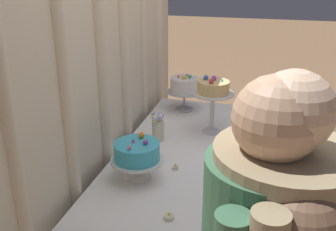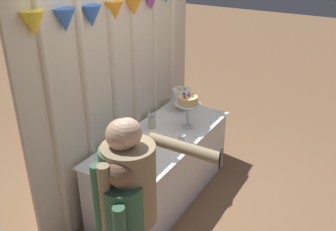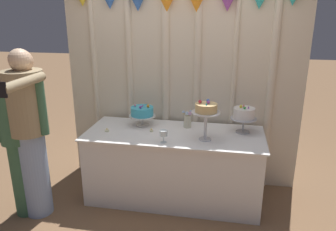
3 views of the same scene
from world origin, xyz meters
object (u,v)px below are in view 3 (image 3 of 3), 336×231
Objects in this scene: cake_display_rightmost at (244,114)px; guest_man_dark_suit at (30,128)px; wine_glass at (164,134)px; guest_man_pink_jacket at (16,139)px; cake_display_center at (206,110)px; tealight_far_left at (107,131)px; cake_table at (174,165)px; flower_vase at (187,120)px; cake_display_leftmost at (142,112)px; guest_girl_blue_dress at (29,129)px; tealight_near_left at (151,131)px.

guest_man_dark_suit reaches higher than cake_display_rightmost.
guest_man_pink_jacket is at bearing -167.47° from wine_glass.
cake_display_center reaches higher than tealight_far_left.
guest_man_pink_jacket is at bearing -146.35° from tealight_far_left.
tealight_far_left is at bearing 33.65° from guest_man_pink_jacket.
cake_table is 9.89× the size of flower_vase.
cake_table is 4.59× the size of cake_display_center.
cake_display_leftmost is 1.33m from guest_man_pink_jacket.
guest_man_pink_jacket is 0.17m from guest_girl_blue_dress.
cake_display_rightmost is (0.73, 0.15, 0.60)m from cake_table.
guest_man_dark_suit is (-1.71, -0.39, -0.16)m from cake_display_center.
cake_display_center reaches higher than flower_vase.
cake_table is at bearing -23.05° from cake_display_leftmost.
guest_man_dark_suit is 0.99× the size of guest_girl_blue_dress.
cake_table is 1.57m from guest_girl_blue_dress.
guest_man_dark_suit is at bearing -155.02° from tealight_near_left.
cake_display_rightmost is 0.21× the size of guest_man_pink_jacket.
cake_table is at bearing 7.97° from tealight_far_left.
cake_display_leftmost is at bearing 126.81° from wine_glass.
wine_glass is at bearing -159.82° from cake_display_center.
cake_display_leftmost is 1.21m from guest_girl_blue_dress.
cake_display_center is at bearing -22.48° from cake_display_leftmost.
tealight_far_left is at bearing -169.61° from tealight_near_left.
tealight_far_left is at bearing -172.03° from cake_table.
cake_display_leftmost is at bearing 129.05° from tealight_near_left.
tealight_near_left is at bearing 168.34° from cake_display_center.
tealight_far_left is (-0.67, 0.18, -0.08)m from wine_glass.
guest_man_dark_suit is (-1.30, -0.25, 0.06)m from wine_glass.
cake_display_rightmost is 0.63m from flower_vase.
cake_display_center is 0.50m from cake_display_rightmost.
tealight_far_left is 0.49m from tealight_near_left.
flower_vase is 0.43m from tealight_near_left.
wine_glass is 1.46m from guest_man_pink_jacket.
guest_man_pink_jacket is at bearing -168.38° from guest_girl_blue_dress.
tealight_far_left is 0.03× the size of guest_man_dark_suit.
guest_man_dark_suit is at bearing -169.31° from wine_glass.
wine_glass is at bearing 12.62° from guest_girl_blue_dress.
tealight_far_left is (-0.73, -0.10, 0.40)m from cake_table.
cake_table is at bearing -168.19° from cake_display_rightmost.
flower_vase is at bearing 3.07° from cake_display_leftmost.
guest_man_dark_suit is 0.17m from guest_man_pink_jacket.
cake_display_leftmost is 0.99× the size of cake_display_rightmost.
cake_display_center is 1.35× the size of cake_display_rightmost.
wine_glass is at bearing -54.81° from tealight_near_left.
cake_display_leftmost is 0.20× the size of guest_man_pink_jacket.
guest_girl_blue_dress is at bearing -152.18° from flower_vase.
cake_display_center is 8.28× the size of tealight_far_left.
guest_man_pink_jacket reaches higher than wine_glass.
cake_display_leftmost is 0.58m from wine_glass.
tealight_near_left is at bearing -176.71° from cake_table.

